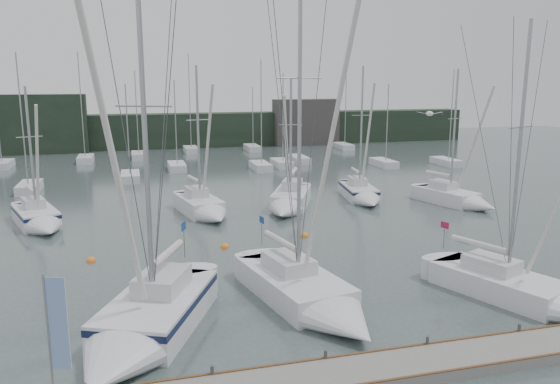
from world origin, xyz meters
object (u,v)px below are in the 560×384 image
at_px(sailboat_mid_d, 362,195).
at_px(sailboat_mid_e, 460,200).
at_px(sailboat_near_right, 536,296).
at_px(sailboat_mid_a, 40,220).
at_px(sailboat_mid_c, 289,203).
at_px(sailboat_near_left, 141,329).
at_px(buoy_c, 91,261).
at_px(sailboat_near_center, 316,301).
at_px(sailboat_mid_b, 205,209).
at_px(dock_banner, 55,331).
at_px(buoy_a, 225,247).
at_px(buoy_b, 305,236).

bearing_deg(sailboat_mid_d, sailboat_mid_e, -20.40).
height_order(sailboat_near_right, sailboat_mid_a, sailboat_near_right).
xyz_separation_m(sailboat_near_right, sailboat_mid_c, (-5.60, 20.53, 0.10)).
relative_size(sailboat_near_left, buoy_c, 29.08).
height_order(sailboat_near_center, sailboat_near_right, sailboat_near_center).
relative_size(sailboat_mid_b, buoy_c, 22.48).
relative_size(sailboat_mid_c, dock_banner, 2.56).
height_order(sailboat_near_left, dock_banner, sailboat_near_left).
relative_size(sailboat_near_center, sailboat_mid_d, 1.44).
distance_m(sailboat_mid_b, buoy_c, 11.35).
bearing_deg(buoy_c, sailboat_mid_c, 31.64).
relative_size(sailboat_mid_c, buoy_a, 20.83).
bearing_deg(sailboat_mid_a, dock_banner, -99.66).
relative_size(sailboat_mid_e, dock_banner, 2.72).
relative_size(sailboat_near_right, buoy_a, 25.78).
height_order(sailboat_mid_c, sailboat_mid_e, sailboat_mid_e).
xyz_separation_m(sailboat_mid_c, sailboat_mid_e, (13.73, -2.19, -0.07)).
height_order(sailboat_mid_b, dock_banner, sailboat_mid_b).
bearing_deg(sailboat_near_left, buoy_a, 90.16).
relative_size(buoy_a, dock_banner, 0.12).
relative_size(sailboat_near_center, buoy_c, 32.58).
bearing_deg(sailboat_near_right, sailboat_mid_e, 44.25).
distance_m(sailboat_mid_a, buoy_a, 13.82).
bearing_deg(buoy_b, sailboat_mid_a, 158.43).
bearing_deg(sailboat_near_center, buoy_c, 123.68).
distance_m(sailboat_mid_c, buoy_b, 7.20).
height_order(sailboat_near_left, buoy_c, sailboat_near_left).
xyz_separation_m(sailboat_mid_c, sailboat_mid_d, (6.91, 1.61, -0.07)).
bearing_deg(dock_banner, sailboat_mid_e, 56.80).
distance_m(sailboat_near_left, sailboat_near_center, 7.52).
distance_m(sailboat_near_right, sailboat_mid_e, 20.06).
distance_m(sailboat_mid_a, buoy_b, 18.18).
bearing_deg(sailboat_mid_c, dock_banner, -95.68).
bearing_deg(sailboat_mid_c, sailboat_mid_e, 15.55).
distance_m(sailboat_near_center, sailboat_mid_a, 22.70).
height_order(buoy_b, buoy_c, buoy_b).
height_order(sailboat_mid_c, buoy_c, sailboat_mid_c).
xyz_separation_m(sailboat_near_left, sailboat_mid_d, (18.47, 21.17, -0.12)).
xyz_separation_m(sailboat_mid_d, buoy_c, (-20.97, -10.28, -0.54)).
height_order(sailboat_near_left, sailboat_mid_d, sailboat_near_left).
bearing_deg(buoy_b, sailboat_mid_d, 47.92).
bearing_deg(sailboat_mid_c, buoy_a, -103.63).
height_order(sailboat_mid_a, dock_banner, sailboat_mid_a).
height_order(sailboat_near_left, sailboat_near_right, sailboat_near_left).
relative_size(sailboat_mid_b, sailboat_mid_e, 1.02).
xyz_separation_m(sailboat_mid_a, dock_banner, (3.93, -23.41, 2.34)).
relative_size(sailboat_near_center, sailboat_mid_a, 1.66).
height_order(sailboat_mid_a, sailboat_mid_d, sailboat_mid_d).
bearing_deg(sailboat_near_right, sailboat_mid_c, 83.43).
relative_size(sailboat_mid_b, sailboat_mid_c, 1.08).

